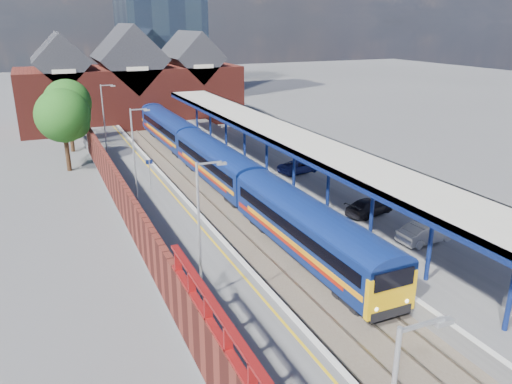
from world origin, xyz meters
TOP-DOWN VIEW (x-y plane):
  - ground at (0.00, 30.00)m, footprint 240.00×240.00m
  - ballast_bed at (0.00, 20.00)m, footprint 6.00×76.00m
  - rails at (0.00, 20.00)m, footprint 4.51×76.00m
  - left_platform at (-5.50, 20.00)m, footprint 5.00×76.00m
  - right_platform at (6.00, 20.00)m, footprint 6.00×76.00m
  - coping_left at (-3.15, 20.00)m, footprint 0.30×76.00m
  - coping_right at (3.15, 20.00)m, footprint 0.30×76.00m
  - yellow_line at (-3.75, 20.00)m, footprint 0.14×76.00m
  - train at (1.49, 34.28)m, footprint 2.93×65.92m
  - canopy at (5.48, 21.95)m, footprint 4.50×52.00m
  - lamp_post_b at (-6.36, 6.00)m, footprint 1.48×0.18m
  - lamp_post_c at (-6.36, 22.00)m, footprint 1.48×0.18m
  - lamp_post_d at (-6.36, 38.00)m, footprint 1.48×0.18m
  - platform_sign at (-5.00, 24.00)m, footprint 0.55×0.08m
  - brick_wall at (-8.10, 13.54)m, footprint 0.35×50.00m
  - station_building at (0.00, 58.00)m, footprint 30.00×12.12m
  - tree_near at (-10.35, 35.91)m, footprint 5.20×5.20m
  - tree_far at (-9.35, 43.91)m, footprint 5.20×5.20m
  - parked_car_silver at (8.36, 6.74)m, footprint 4.00×1.57m
  - parked_car_dark at (7.92, 12.08)m, footprint 4.27×2.59m
  - parked_car_blue at (8.37, 23.28)m, footprint 4.28×2.54m

SIDE VIEW (x-z plane):
  - ground at x=0.00m, z-range 0.00..0.00m
  - ballast_bed at x=0.00m, z-range 0.00..0.06m
  - rails at x=0.00m, z-range 0.05..0.19m
  - left_platform at x=-5.50m, z-range 0.00..1.00m
  - right_platform at x=6.00m, z-range 0.00..1.00m
  - yellow_line at x=-3.75m, z-range 1.00..1.01m
  - coping_left at x=-3.15m, z-range 1.00..1.05m
  - coping_right at x=3.15m, z-range 1.00..1.05m
  - parked_car_blue at x=8.37m, z-range 1.00..2.11m
  - parked_car_dark at x=7.92m, z-range 1.00..2.16m
  - parked_car_silver at x=8.36m, z-range 1.00..2.30m
  - train at x=1.49m, z-range 0.40..3.85m
  - brick_wall at x=-8.10m, z-range 0.52..4.38m
  - platform_sign at x=-5.00m, z-range 1.44..3.94m
  - lamp_post_b at x=-6.36m, z-range 1.49..8.49m
  - lamp_post_c at x=-6.36m, z-range 1.49..8.49m
  - lamp_post_d at x=-6.36m, z-range 1.49..8.49m
  - canopy at x=5.48m, z-range 3.01..7.49m
  - tree_near at x=-10.35m, z-range 1.30..9.40m
  - tree_far at x=-9.35m, z-range 1.30..9.40m
  - station_building at x=0.00m, z-range -1.44..12.34m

